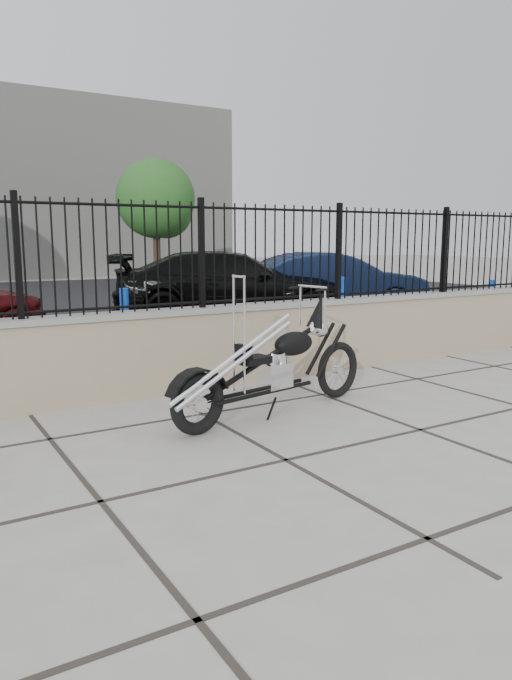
{
  "coord_description": "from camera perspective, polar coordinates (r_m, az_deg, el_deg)",
  "views": [
    {
      "loc": [
        -4.08,
        -3.83,
        1.75
      ],
      "look_at": [
        -0.92,
        1.42,
        0.72
      ],
      "focal_mm": 32.0,
      "sensor_mm": 36.0,
      "label": 1
    }
  ],
  "objects": [
    {
      "name": "chopper_motorcycle",
      "position": [
        5.96,
        1.49,
        -0.41
      ],
      "size": [
        2.44,
        0.87,
        1.44
      ],
      "primitive_type": null,
      "rotation": [
        0.0,
        0.0,
        0.19
      ],
      "color": "black",
      "rests_on": "ground_plane"
    },
    {
      "name": "parking_lot",
      "position": [
        16.92,
        -16.97,
        3.17
      ],
      "size": [
        30.0,
        30.0,
        0.0
      ],
      "primitive_type": "plane",
      "color": "black",
      "rests_on": "ground"
    },
    {
      "name": "car_black",
      "position": [
        13.15,
        -2.17,
        5.12
      ],
      "size": [
        5.51,
        4.08,
        1.49
      ],
      "primitive_type": "imported",
      "rotation": [
        0.0,
        0.0,
        1.13
      ],
      "color": "black",
      "rests_on": "parking_lot"
    },
    {
      "name": "retaining_wall",
      "position": [
        7.64,
        1.74,
        -0.05
      ],
      "size": [
        14.0,
        0.36,
        0.96
      ],
      "primitive_type": "cube",
      "color": "gray",
      "rests_on": "ground_plane"
    },
    {
      "name": "iron_fence",
      "position": [
        7.53,
        1.78,
        8.07
      ],
      "size": [
        14.0,
        0.08,
        1.2
      ],
      "primitive_type": "cube",
      "color": "black",
      "rests_on": "retaining_wall"
    },
    {
      "name": "tree_right",
      "position": [
        21.99,
        -9.44,
        13.31
      ],
      "size": [
        2.75,
        2.75,
        4.64
      ],
      "rotation": [
        0.0,
        0.0,
        0.01
      ],
      "color": "#382619",
      "rests_on": "ground_plane"
    },
    {
      "name": "car_blue",
      "position": [
        14.04,
        7.07,
        5.25
      ],
      "size": [
        4.64,
        2.8,
        1.44
      ],
      "primitive_type": "imported",
      "rotation": [
        0.0,
        0.0,
        1.26
      ],
      "color": "black",
      "rests_on": "parking_lot"
    },
    {
      "name": "bollard_a",
      "position": [
        8.76,
        -12.22,
        1.32
      ],
      "size": [
        0.13,
        0.13,
        1.06
      ],
      "primitive_type": "cylinder",
      "rotation": [
        0.0,
        0.0,
        0.04
      ],
      "color": "#0E20DA",
      "rests_on": "ground_plane"
    },
    {
      "name": "bollard_b",
      "position": [
        11.31,
        8.1,
        3.22
      ],
      "size": [
        0.13,
        0.13,
        1.05
      ],
      "primitive_type": "cylinder",
      "rotation": [
        0.0,
        0.0,
        -0.01
      ],
      "color": "#0B1BAD",
      "rests_on": "ground_plane"
    },
    {
      "name": "ground_plane",
      "position": [
        5.86,
        15.21,
        -8.19
      ],
      "size": [
        90.0,
        90.0,
        0.0
      ],
      "primitive_type": "plane",
      "color": "#99968E",
      "rests_on": "ground"
    },
    {
      "name": "bollard_c",
      "position": [
        13.27,
        21.25,
        3.31
      ],
      "size": [
        0.14,
        0.14,
        0.93
      ],
      "primitive_type": "cylinder",
      "rotation": [
        0.0,
        0.0,
        -0.33
      ],
      "color": "blue",
      "rests_on": "ground_plane"
    }
  ]
}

